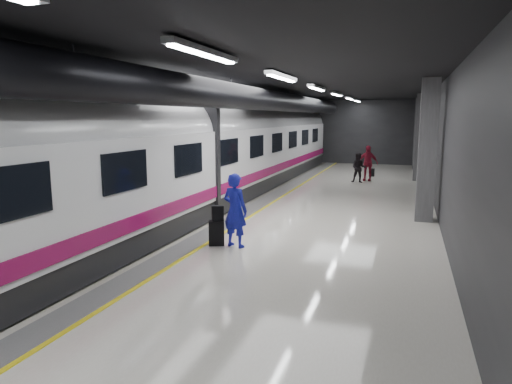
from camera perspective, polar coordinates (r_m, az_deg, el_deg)
The scene contains 9 objects.
ground at distance 14.32m, azimuth 1.85°, elevation -3.99°, with size 40.00×40.00×0.00m, color silver.
platform_hall at distance 14.93m, azimuth 1.92°, elevation 10.25°, with size 10.02×40.02×4.51m.
train at distance 15.23m, azimuth -9.94°, elevation 4.57°, with size 3.05×38.00×4.05m.
traveler_main at distance 11.64m, azimuth -2.63°, elevation -2.30°, with size 0.70×0.46×1.91m, color #1C1AC9.
suitcase_main at distance 11.94m, azimuth -4.95°, elevation -5.13°, with size 0.40×0.25×0.65m, color black.
shoulder_bag at distance 11.84m, azimuth -4.81°, elevation -2.65°, with size 0.30×0.16×0.40m, color black.
traveler_far_a at distance 23.76m, azimuth 12.72°, elevation 2.96°, with size 0.73×0.57×1.51m, color black.
traveler_far_b at distance 24.58m, azimuth 13.76°, elevation 3.52°, with size 1.08×0.45×1.84m, color maroon.
suitcase_far at distance 26.54m, azimuth 14.27°, elevation 2.39°, with size 0.30×0.19×0.44m, color black.
Camera 1 is at (3.97, -13.36, 3.30)m, focal length 32.00 mm.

